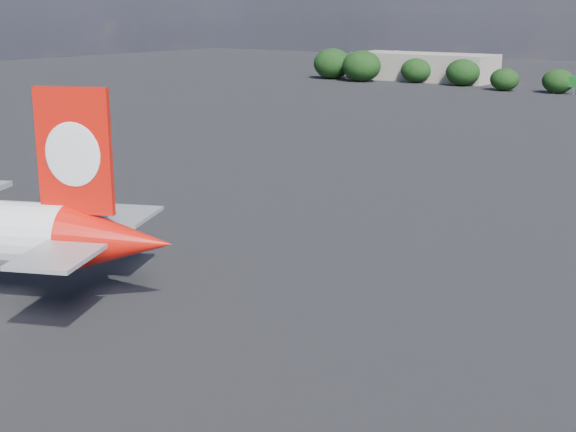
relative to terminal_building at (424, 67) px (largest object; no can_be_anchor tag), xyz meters
The scene contains 3 objects.
ground 147.19m from the terminal_building, 63.78° to the right, with size 500.00×500.00×0.00m, color black.
terminal_building is the anchor object (origin of this frame).
highway_sign 49.66m from the terminal_building, 18.80° to the right, with size 6.00×0.30×4.50m.
Camera 1 is at (45.42, -28.30, 20.95)m, focal length 50.00 mm.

